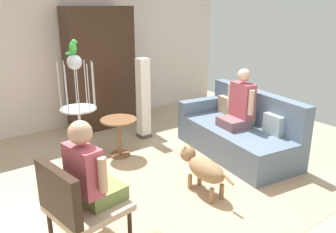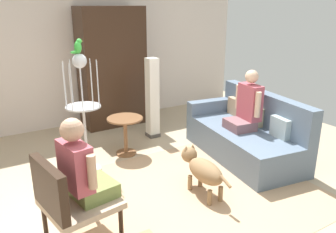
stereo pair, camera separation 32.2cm
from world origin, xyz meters
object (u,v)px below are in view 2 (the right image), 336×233
(person_on_armchair, at_px, (81,168))
(parrot, at_px, (78,47))
(round_end_table, at_px, (125,130))
(dog, at_px, (203,169))
(column_lamp, at_px, (152,99))
(couch, at_px, (246,135))
(person_on_couch, at_px, (247,106))
(armchair, at_px, (67,198))
(armoire_cabinet, at_px, (112,68))
(bird_cage_stand, at_px, (83,107))

(person_on_armchair, relative_size, parrot, 4.44)
(round_end_table, bearing_deg, dog, -78.89)
(parrot, distance_m, column_lamp, 1.86)
(dog, xyz_separation_m, parrot, (-0.99, 1.30, 1.38))
(couch, height_order, person_on_couch, person_on_couch)
(armchair, xyz_separation_m, armoire_cabinet, (1.76, 3.08, 0.55))
(dog, bearing_deg, round_end_table, 101.11)
(person_on_armchair, distance_m, round_end_table, 2.06)
(parrot, height_order, column_lamp, parrot)
(dog, bearing_deg, parrot, 127.36)
(couch, bearing_deg, column_lamp, 120.27)
(parrot, bearing_deg, armoire_cabinet, 56.16)
(armoire_cabinet, bearing_deg, armchair, -119.70)
(dog, bearing_deg, person_on_couch, 24.35)
(dog, xyz_separation_m, armoire_cabinet, (0.12, 2.95, 0.76))
(armchair, bearing_deg, person_on_armchair, 8.81)
(bird_cage_stand, height_order, parrot, parrot)
(dog, xyz_separation_m, bird_cage_stand, (-0.99, 1.30, 0.59))
(round_end_table, distance_m, column_lamp, 0.88)
(parrot, bearing_deg, couch, -18.37)
(person_on_couch, distance_m, round_end_table, 1.84)
(parrot, xyz_separation_m, column_lamp, (1.40, 0.67, -1.03))
(couch, xyz_separation_m, bird_cage_stand, (-2.22, 0.74, 0.59))
(person_on_armchair, height_order, bird_cage_stand, bird_cage_stand)
(armchair, height_order, person_on_armchair, person_on_armchair)
(couch, distance_m, armchair, 2.96)
(dog, bearing_deg, armoire_cabinet, 87.75)
(couch, relative_size, column_lamp, 1.51)
(bird_cage_stand, bearing_deg, dog, -52.76)
(armchair, xyz_separation_m, person_on_couch, (2.83, 0.67, 0.26))
(bird_cage_stand, bearing_deg, round_end_table, 18.88)
(dog, distance_m, armoire_cabinet, 3.05)
(person_on_armchair, height_order, column_lamp, column_lamp)
(column_lamp, height_order, armoire_cabinet, armoire_cabinet)
(person_on_armchair, xyz_separation_m, dog, (1.48, 0.10, -0.45))
(couch, height_order, dog, couch)
(armchair, relative_size, round_end_table, 1.56)
(person_on_couch, bearing_deg, column_lamp, 118.37)
(person_on_couch, bearing_deg, bird_cage_stand, 160.63)
(column_lamp, bearing_deg, parrot, -154.48)
(round_end_table, xyz_separation_m, bird_cage_stand, (-0.69, -0.23, 0.53))
(bird_cage_stand, bearing_deg, armchair, -114.59)
(round_end_table, bearing_deg, armchair, -128.87)
(couch, height_order, armchair, couch)
(armchair, height_order, bird_cage_stand, bird_cage_stand)
(round_end_table, distance_m, parrot, 1.50)
(dog, relative_size, column_lamp, 0.66)
(couch, distance_m, person_on_couch, 0.47)
(person_on_couch, distance_m, dog, 1.38)
(dog, relative_size, armoire_cabinet, 0.42)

